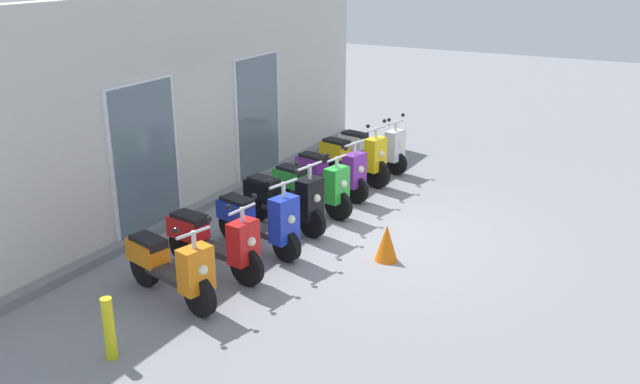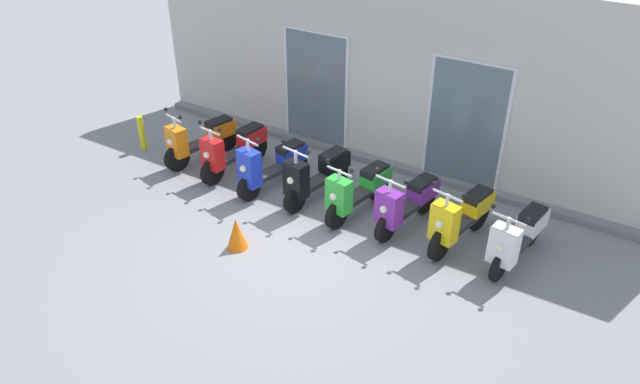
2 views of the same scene
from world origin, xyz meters
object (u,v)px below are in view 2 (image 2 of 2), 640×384
Objects in this scene: scooter_yellow at (461,217)px; scooter_black at (316,174)px; scooter_green at (358,190)px; scooter_orange at (201,139)px; scooter_white at (518,236)px; traffic_cone at (237,233)px; scooter_purple at (407,202)px; curb_bollard at (142,133)px; scooter_blue at (271,165)px; scooter_red at (234,149)px.

scooter_black is at bearing -178.51° from scooter_yellow.
scooter_green is at bearing -0.58° from scooter_black.
scooter_orange is 1.01× the size of scooter_green.
traffic_cone is (-3.68, -1.87, -0.20)m from scooter_white.
scooter_purple is 0.99× the size of scooter_white.
scooter_green is 4.69m from curb_bollard.
scooter_orange reaches higher than scooter_green.
scooter_black reaches higher than traffic_cone.
scooter_green is at bearing 58.21° from traffic_cone.
scooter_black reaches higher than scooter_purple.
scooter_blue is 0.98× the size of scooter_yellow.
curb_bollard is (-1.28, -0.27, -0.10)m from scooter_orange.
scooter_purple is 1.75m from scooter_white.
curb_bollard is at bearing -177.07° from scooter_purple.
scooter_orange is 5.11m from scooter_yellow.
scooter_orange is 0.82m from scooter_red.
scooter_purple is (4.22, 0.01, 0.01)m from scooter_orange.
scooter_orange is 2.28× the size of curb_bollard.
scooter_red is 1.07× the size of scooter_purple.
scooter_blue reaches higher than scooter_black.
scooter_red is 0.91m from scooter_blue.
scooter_black is (2.58, -0.05, 0.04)m from scooter_orange.
scooter_red reaches higher than curb_bollard.
scooter_black is 1.83m from traffic_cone.
scooter_white reaches higher than traffic_cone.
curb_bollard is at bearing -177.64° from scooter_white.
scooter_green is (1.67, 0.09, -0.01)m from scooter_blue.
traffic_cone is (-2.82, -1.86, -0.23)m from scooter_yellow.
scooter_yellow reaches higher than scooter_purple.
scooter_white is (5.97, 0.03, 0.01)m from scooter_orange.
scooter_blue is (1.73, -0.14, 0.01)m from scooter_orange.
scooter_green is at bearing -0.38° from scooter_red.
scooter_green is at bearing -178.12° from scooter_white.
scooter_purple is at bearing -179.61° from scooter_yellow.
scooter_orange is at bearing -179.81° from scooter_yellow.
scooter_blue is 0.99× the size of scooter_green.
scooter_black is 3.39m from scooter_white.
scooter_white is 2.96× the size of traffic_cone.
scooter_black is at bearing 3.29° from curb_bollard.
scooter_blue reaches higher than scooter_red.
scooter_red is 1.06× the size of scooter_white.
curb_bollard is at bearing -177.38° from scooter_green.
traffic_cone is (-1.11, -1.78, -0.20)m from scooter_green.
scooter_orange is at bearing 177.20° from scooter_red.
scooter_purple is (1.64, 0.06, -0.03)m from scooter_black.
scooter_orange is 4.22m from scooter_purple.
scooter_yellow reaches higher than scooter_white.
scooter_blue is 0.99× the size of scooter_black.
scooter_blue is at bearing -177.70° from scooter_white.
scooter_orange is at bearing -179.85° from scooter_purple.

